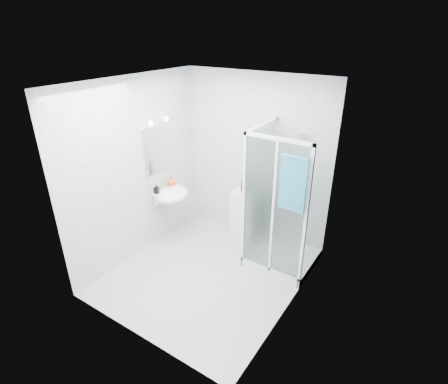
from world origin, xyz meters
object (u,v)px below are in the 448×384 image
Objects in this scene: soap_dispenser_orange at (171,181)px; shampoo_bottle_a at (244,184)px; shower_enclosure at (276,236)px; hand_towel at (293,182)px; wall_basin at (171,195)px; storage_cabinet at (246,217)px; shampoo_bottle_b at (251,186)px; soap_dispenser_black at (156,189)px.

shampoo_bottle_a is at bearing 20.90° from soap_dispenser_orange.
hand_towel is at bearing -50.70° from shower_enclosure.
hand_towel is (0.33, -0.40, 1.07)m from shower_enclosure.
storage_cabinet is (1.01, 0.57, -0.36)m from wall_basin.
shampoo_bottle_b reaches higher than soap_dispenser_black.
storage_cabinet is at bearing 29.47° from wall_basin.
soap_dispenser_black is at bearing -91.29° from soap_dispenser_orange.
storage_cabinet is 1.30m from soap_dispenser_orange.
shampoo_bottle_a reaches higher than soap_dispenser_black.
shampoo_bottle_a is 0.13m from shampoo_bottle_b.
shampoo_bottle_a is 1.03× the size of shampoo_bottle_b.
soap_dispenser_orange is at bearing 127.90° from wall_basin.
soap_dispenser_black is at bearing -164.09° from shower_enclosure.
shampoo_bottle_a reaches higher than shampoo_bottle_b.
shower_enclosure reaches higher than soap_dispenser_orange.
hand_towel reaches higher than shampoo_bottle_b.
shower_enclosure reaches higher than shampoo_bottle_a.
hand_towel is (1.98, -0.09, 0.72)m from wall_basin.
shower_enclosure is 1.91m from soap_dispenser_black.
wall_basin is at bearing -52.10° from soap_dispenser_orange.
shampoo_bottle_a reaches higher than wall_basin.
storage_cabinet is at bearing 33.94° from soap_dispenser_black.
wall_basin is 1.24m from shampoo_bottle_b.
shower_enclosure is 2.89× the size of hand_towel.
shower_enclosure is 8.63× the size of shampoo_bottle_b.
hand_towel is at bearing -35.24° from shampoo_bottle_b.
shampoo_bottle_b is at bearing 157.92° from shower_enclosure.
hand_towel is 1.21m from shampoo_bottle_b.
hand_towel is 1.31m from shampoo_bottle_a.
wall_basin is 2.42× the size of shampoo_bottle_b.
soap_dispenser_black is at bearing -148.79° from shampoo_bottle_b.
soap_dispenser_black is (-1.78, -0.51, 0.49)m from shower_enclosure.
storage_cabinet is at bearing 20.77° from soap_dispenser_orange.
shampoo_bottle_b reaches higher than wall_basin.
shampoo_bottle_b is (0.13, -0.01, -0.00)m from shampoo_bottle_a.
shampoo_bottle_b is at bearing -13.06° from storage_cabinet.
soap_dispenser_orange is (-1.12, -0.43, 0.51)m from storage_cabinet.
wall_basin is 0.64× the size of storage_cabinet.
shower_enclosure is 0.69m from storage_cabinet.
hand_towel reaches higher than wall_basin.
soap_dispenser_black is at bearing -141.80° from storage_cabinet.
shampoo_bottle_b is at bearing 31.21° from soap_dispenser_black.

